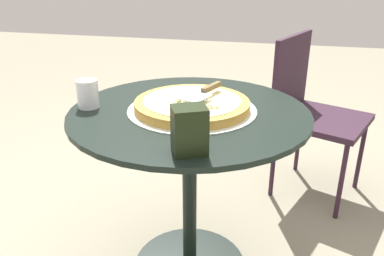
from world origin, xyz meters
name	(u,v)px	position (x,y,z in m)	size (l,w,h in m)	color
patio_table	(189,157)	(0.00, 0.00, 0.51)	(0.84, 0.84, 0.70)	black
pizza_on_tray	(192,105)	(0.01, 0.00, 0.71)	(0.45, 0.45, 0.05)	silver
pizza_server	(204,92)	(0.04, 0.03, 0.76)	(0.12, 0.21, 0.02)	silver
drinking_cup	(88,94)	(-0.35, -0.06, 0.75)	(0.08, 0.08, 0.10)	white
napkin_dispenser	(189,130)	(0.08, -0.32, 0.76)	(0.09, 0.08, 0.13)	black
patio_chair_near	(310,105)	(0.46, 0.76, 0.49)	(0.54, 0.54, 0.84)	#321D2C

